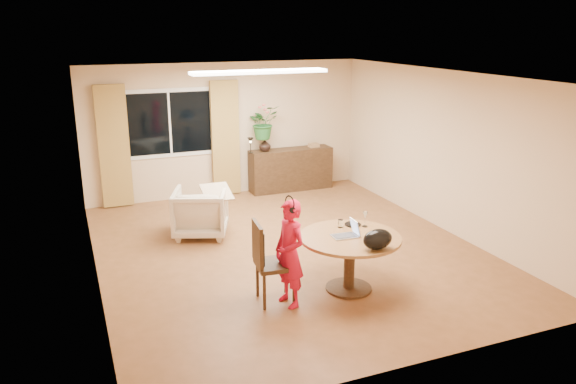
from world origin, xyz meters
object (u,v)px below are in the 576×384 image
object	(u,v)px
dining_table	(350,248)
sideboard	(291,169)
dining_chair	(275,262)
child	(290,254)
armchair	(201,212)

from	to	relation	value
dining_table	sideboard	bearing A→B (deg)	76.96
dining_table	dining_chair	bearing A→B (deg)	176.81
dining_table	sideboard	distance (m)	4.64
sideboard	child	bearing A→B (deg)	-112.45
dining_chair	dining_table	bearing A→B (deg)	2.79
dining_table	dining_chair	world-z (taller)	dining_chair
dining_chair	sideboard	xyz separation A→B (m)	(2.03, 4.47, -0.09)
armchair	sideboard	world-z (taller)	sideboard
dining_table	child	world-z (taller)	child
child	armchair	bearing A→B (deg)	175.99
dining_chair	sideboard	world-z (taller)	dining_chair
armchair	dining_table	bearing A→B (deg)	136.80
dining_chair	armchair	world-z (taller)	dining_chair
dining_table	child	distance (m)	0.86
armchair	sideboard	distance (m)	3.01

